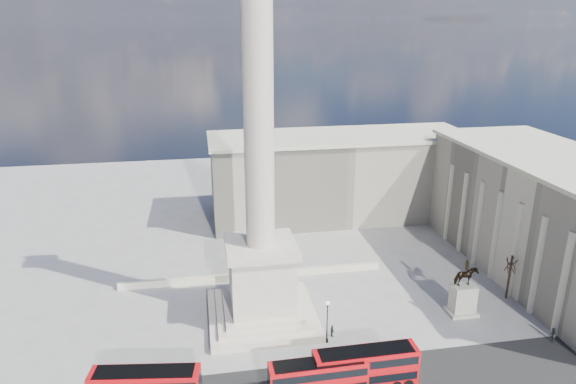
{
  "coord_description": "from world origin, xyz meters",
  "views": [
    {
      "loc": [
        -6.88,
        -54.16,
        37.79
      ],
      "look_at": [
        2.82,
        1.08,
        18.86
      ],
      "focal_mm": 32.0,
      "sensor_mm": 36.0,
      "label": 1
    }
  ],
  "objects_px": {
    "red_bus_c": "(366,367)",
    "pedestrian_standing": "(553,335)",
    "victorian_lamp": "(327,318)",
    "pedestrian_walking": "(369,357)",
    "red_bus_b": "(319,378)",
    "equestrian_statue": "(463,295)",
    "pedestrian_crossing": "(332,331)",
    "nelsons_column": "(260,228)"
  },
  "relations": [
    {
      "from": "red_bus_c",
      "to": "pedestrian_standing",
      "type": "height_order",
      "value": "red_bus_c"
    },
    {
      "from": "pedestrian_standing",
      "to": "victorian_lamp",
      "type": "bearing_deg",
      "value": -52.31
    },
    {
      "from": "red_bus_c",
      "to": "pedestrian_crossing",
      "type": "bearing_deg",
      "value": 96.9
    },
    {
      "from": "red_bus_c",
      "to": "pedestrian_crossing",
      "type": "relative_size",
      "value": 7.05
    },
    {
      "from": "equestrian_statue",
      "to": "pedestrian_crossing",
      "type": "distance_m",
      "value": 18.83
    },
    {
      "from": "red_bus_b",
      "to": "victorian_lamp",
      "type": "bearing_deg",
      "value": 70.1
    },
    {
      "from": "pedestrian_walking",
      "to": "pedestrian_standing",
      "type": "distance_m",
      "value": 23.54
    },
    {
      "from": "nelsons_column",
      "to": "victorian_lamp",
      "type": "height_order",
      "value": "nelsons_column"
    },
    {
      "from": "red_bus_c",
      "to": "equestrian_statue",
      "type": "xyz_separation_m",
      "value": [
        17.39,
        11.66,
        0.38
      ]
    },
    {
      "from": "red_bus_b",
      "to": "pedestrian_crossing",
      "type": "relative_size",
      "value": 6.48
    },
    {
      "from": "equestrian_statue",
      "to": "red_bus_b",
      "type": "bearing_deg",
      "value": -151.65
    },
    {
      "from": "pedestrian_crossing",
      "to": "pedestrian_standing",
      "type": "bearing_deg",
      "value": -112.64
    },
    {
      "from": "red_bus_b",
      "to": "victorian_lamp",
      "type": "distance_m",
      "value": 9.69
    },
    {
      "from": "victorian_lamp",
      "to": "equestrian_statue",
      "type": "xyz_separation_m",
      "value": [
        19.55,
        3.19,
        -0.58
      ]
    },
    {
      "from": "equestrian_statue",
      "to": "nelsons_column",
      "type": "bearing_deg",
      "value": 172.31
    },
    {
      "from": "nelsons_column",
      "to": "victorian_lamp",
      "type": "bearing_deg",
      "value": -43.53
    },
    {
      "from": "red_bus_b",
      "to": "red_bus_c",
      "type": "distance_m",
      "value": 5.39
    },
    {
      "from": "pedestrian_walking",
      "to": "nelsons_column",
      "type": "bearing_deg",
      "value": 103.4
    },
    {
      "from": "nelsons_column",
      "to": "red_bus_c",
      "type": "bearing_deg",
      "value": -58.61
    },
    {
      "from": "red_bus_b",
      "to": "red_bus_c",
      "type": "bearing_deg",
      "value": 5.94
    },
    {
      "from": "red_bus_b",
      "to": "pedestrian_walking",
      "type": "relative_size",
      "value": 6.72
    },
    {
      "from": "nelsons_column",
      "to": "pedestrian_walking",
      "type": "relative_size",
      "value": 32.24
    },
    {
      "from": "nelsons_column",
      "to": "pedestrian_walking",
      "type": "height_order",
      "value": "nelsons_column"
    },
    {
      "from": "nelsons_column",
      "to": "red_bus_b",
      "type": "height_order",
      "value": "nelsons_column"
    },
    {
      "from": "equestrian_statue",
      "to": "red_bus_c",
      "type": "bearing_deg",
      "value": -146.15
    },
    {
      "from": "pedestrian_walking",
      "to": "pedestrian_standing",
      "type": "xyz_separation_m",
      "value": [
        23.54,
        0.0,
        0.18
      ]
    },
    {
      "from": "equestrian_statue",
      "to": "pedestrian_crossing",
      "type": "height_order",
      "value": "equestrian_statue"
    },
    {
      "from": "red_bus_b",
      "to": "pedestrian_crossing",
      "type": "distance_m",
      "value": 11.02
    },
    {
      "from": "victorian_lamp",
      "to": "pedestrian_standing",
      "type": "distance_m",
      "value": 27.92
    },
    {
      "from": "nelsons_column",
      "to": "pedestrian_standing",
      "type": "distance_m",
      "value": 38.34
    },
    {
      "from": "victorian_lamp",
      "to": "equestrian_statue",
      "type": "distance_m",
      "value": 19.82
    },
    {
      "from": "red_bus_c",
      "to": "victorian_lamp",
      "type": "relative_size",
      "value": 1.98
    },
    {
      "from": "nelsons_column",
      "to": "red_bus_c",
      "type": "distance_m",
      "value": 20.75
    },
    {
      "from": "nelsons_column",
      "to": "pedestrian_standing",
      "type": "height_order",
      "value": "nelsons_column"
    },
    {
      "from": "victorian_lamp",
      "to": "pedestrian_crossing",
      "type": "height_order",
      "value": "victorian_lamp"
    },
    {
      "from": "red_bus_b",
      "to": "red_bus_c",
      "type": "relative_size",
      "value": 0.92
    },
    {
      "from": "red_bus_b",
      "to": "red_bus_c",
      "type": "height_order",
      "value": "red_bus_c"
    },
    {
      "from": "victorian_lamp",
      "to": "pedestrian_walking",
      "type": "distance_m",
      "value": 6.62
    },
    {
      "from": "red_bus_c",
      "to": "pedestrian_crossing",
      "type": "distance_m",
      "value": 9.72
    },
    {
      "from": "nelsons_column",
      "to": "equestrian_statue",
      "type": "distance_m",
      "value": 28.79
    },
    {
      "from": "red_bus_c",
      "to": "victorian_lamp",
      "type": "height_order",
      "value": "victorian_lamp"
    },
    {
      "from": "victorian_lamp",
      "to": "pedestrian_standing",
      "type": "relative_size",
      "value": 2.99
    }
  ]
}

